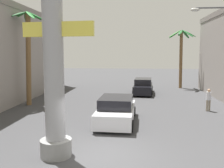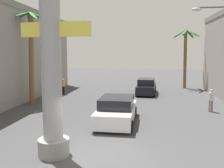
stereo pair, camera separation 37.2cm
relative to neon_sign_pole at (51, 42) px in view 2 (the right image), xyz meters
name	(u,v)px [view 2 (the right image)]	position (x,y,z in m)	size (l,w,h in m)	color
ground_plane	(122,105)	(1.85, 10.20, -4.56)	(94.70, 94.70, 0.00)	#424244
neon_sign_pole	(51,42)	(0.00, 0.00, 0.00)	(3.20, 1.26, 10.04)	#9E9EA3
car_lead	(117,111)	(2.02, 5.13, -3.82)	(2.27, 4.84, 1.56)	black
car_far	(146,87)	(3.86, 16.09, -3.82)	(2.18, 4.91, 1.56)	black
palm_tree_mid_left	(31,47)	(-5.35, 9.61, 0.04)	(2.83, 2.77, 7.40)	brown
palm_tree_far_right	(185,50)	(8.36, 20.82, -0.07)	(3.29, 3.40, 6.86)	brown
pedestrian_far_left	(63,85)	(-4.41, 14.59, -3.62)	(0.48, 0.48, 1.60)	black
pedestrian_mid_right	(211,99)	(8.34, 8.76, -3.62)	(0.44, 0.44, 1.62)	gray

